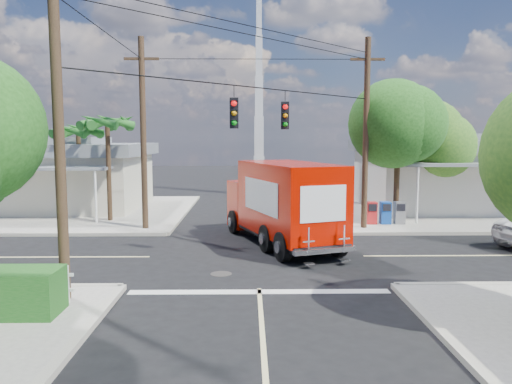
{
  "coord_description": "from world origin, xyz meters",
  "views": [
    {
      "loc": [
        -0.31,
        -18.21,
        4.41
      ],
      "look_at": [
        0.0,
        2.0,
        2.2
      ],
      "focal_mm": 35.0,
      "sensor_mm": 36.0,
      "label": 1
    }
  ],
  "objects": [
    {
      "name": "ground",
      "position": [
        0.0,
        0.0,
        0.0
      ],
      "size": [
        120.0,
        120.0,
        0.0
      ],
      "primitive_type": "plane",
      "color": "black",
      "rests_on": "ground"
    },
    {
      "name": "sidewalk_ne",
      "position": [
        10.88,
        10.88,
        0.07
      ],
      "size": [
        14.12,
        14.12,
        0.14
      ],
      "color": "gray",
      "rests_on": "ground"
    },
    {
      "name": "sidewalk_nw",
      "position": [
        -10.88,
        10.88,
        0.07
      ],
      "size": [
        14.12,
        14.12,
        0.14
      ],
      "color": "gray",
      "rests_on": "ground"
    },
    {
      "name": "road_markings",
      "position": [
        0.0,
        -1.47,
        0.01
      ],
      "size": [
        32.0,
        32.0,
        0.01
      ],
      "color": "beige",
      "rests_on": "ground"
    },
    {
      "name": "building_ne",
      "position": [
        12.5,
        11.97,
        2.32
      ],
      "size": [
        11.8,
        10.2,
        4.5
      ],
      "color": "silver",
      "rests_on": "sidewalk_ne"
    },
    {
      "name": "building_nw",
      "position": [
        -12.0,
        12.46,
        2.22
      ],
      "size": [
        10.8,
        10.2,
        4.3
      ],
      "color": "beige",
      "rests_on": "sidewalk_nw"
    },
    {
      "name": "radio_tower",
      "position": [
        0.5,
        20.0,
        5.64
      ],
      "size": [
        0.8,
        0.8,
        17.0
      ],
      "color": "silver",
      "rests_on": "ground"
    },
    {
      "name": "tree_ne_front",
      "position": [
        7.21,
        6.76,
        4.77
      ],
      "size": [
        4.21,
        4.14,
        6.66
      ],
      "color": "#422D1C",
      "rests_on": "sidewalk_ne"
    },
    {
      "name": "tree_ne_back",
      "position": [
        9.81,
        8.96,
        4.19
      ],
      "size": [
        3.77,
        3.66,
        5.82
      ],
      "color": "#422D1C",
      "rests_on": "sidewalk_ne"
    },
    {
      "name": "palm_nw_front",
      "position": [
        -7.5,
        7.5,
        5.04
      ],
      "size": [
        3.01,
        3.08,
        5.59
      ],
      "color": "#422D1C",
      "rests_on": "sidewalk_nw"
    },
    {
      "name": "palm_nw_back",
      "position": [
        -9.5,
        9.0,
        4.67
      ],
      "size": [
        3.01,
        3.08,
        5.19
      ],
      "color": "#422D1C",
      "rests_on": "sidewalk_nw"
    },
    {
      "name": "utility_poles",
      "position": [
        -1.58,
        1.6,
        4.67
      ],
      "size": [
        12.0,
        10.68,
        9.0
      ],
      "color": "#473321",
      "rests_on": "ground"
    },
    {
      "name": "vending_boxes",
      "position": [
        6.5,
        6.2,
        0.69
      ],
      "size": [
        1.9,
        0.5,
        1.1
      ],
      "color": "red",
      "rests_on": "sidewalk_ne"
    },
    {
      "name": "delivery_truck",
      "position": [
        1.08,
        2.1,
        1.73
      ],
      "size": [
        4.79,
        8.2,
        3.41
      ],
      "color": "black",
      "rests_on": "ground"
    }
  ]
}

